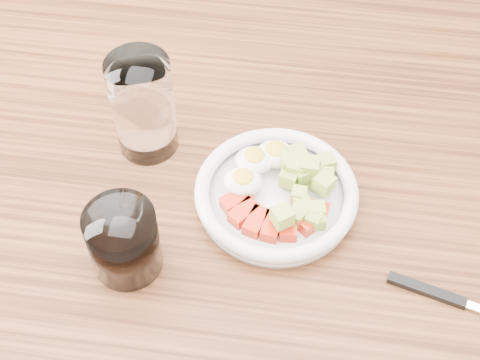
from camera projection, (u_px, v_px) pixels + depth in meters
name	position (u px, v px, depth m)	size (l,w,h in m)	color
dining_table	(246.00, 245.00, 0.90)	(1.50, 0.90, 0.77)	brown
bowl	(277.00, 191.00, 0.81)	(0.20, 0.20, 0.05)	white
fork	(449.00, 298.00, 0.74)	(0.18, 0.06, 0.01)	black
water_glass	(143.00, 106.00, 0.82)	(0.08, 0.08, 0.14)	white
coffee_glass	(124.00, 241.00, 0.74)	(0.08, 0.08, 0.09)	white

